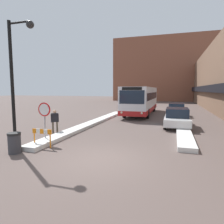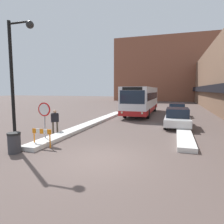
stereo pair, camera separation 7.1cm
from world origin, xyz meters
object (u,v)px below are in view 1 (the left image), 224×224
parked_car_middle (176,110)px  construction_barricade (42,134)px  street_lamp (16,70)px  city_bus (141,100)px  parked_car_front (177,117)px  pedestrian (55,119)px  trash_bin (14,143)px  stop_sign (44,114)px

parked_car_middle → construction_barricade: (-6.55, -14.80, -0.04)m
parked_car_middle → street_lamp: (-7.64, -15.12, 3.14)m
city_bus → street_lamp: street_lamp is taller
city_bus → parked_car_front: size_ratio=2.63×
construction_barricade → parked_car_middle: bearing=66.1°
city_bus → pedestrian: (-3.75, -12.40, -0.78)m
trash_bin → construction_barricade: size_ratio=0.86×
pedestrian → street_lamp: bearing=-133.8°
parked_car_middle → trash_bin: 17.51m
parked_car_front → street_lamp: 11.71m
trash_bin → city_bus: bearing=79.2°
construction_barricade → street_lamp: bearing=-163.8°
parked_car_middle → street_lamp: size_ratio=0.72×
city_bus → construction_barricade: 15.63m
parked_car_front → parked_car_middle: 6.80m
parked_car_front → pedestrian: 9.23m
parked_car_middle → stop_sign: size_ratio=2.01×
city_bus → parked_car_middle: (3.99, -0.58, -1.02)m
construction_barricade → stop_sign: bearing=118.0°
parked_car_front → trash_bin: (-7.17, -9.17, -0.26)m
city_bus → trash_bin: city_bus is taller
trash_bin → street_lamp: bearing=118.8°
street_lamp → construction_barricade: bearing=16.2°
stop_sign → construction_barricade: 1.42m
parked_car_middle → street_lamp: street_lamp is taller
stop_sign → construction_barricade: bearing=-62.0°
city_bus → pedestrian: bearing=-106.8°
city_bus → construction_barricade: size_ratio=10.39×
street_lamp → trash_bin: size_ratio=6.50×
parked_car_middle → stop_sign: 15.57m
trash_bin → stop_sign: bearing=86.9°
pedestrian → construction_barricade: bearing=-113.8°
city_bus → street_lamp: 16.25m
street_lamp → construction_barricade: 3.37m
parked_car_middle → trash_bin: bearing=-114.2°
parked_car_front → parked_car_middle: (-0.00, 6.80, -0.03)m
street_lamp → parked_car_middle: bearing=63.2°
city_bus → parked_car_front: 8.45m
street_lamp → parked_car_front: bearing=47.4°
city_bus → pedestrian: 12.98m
parked_car_middle → street_lamp: bearing=-116.8°
stop_sign → trash_bin: bearing=-93.1°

